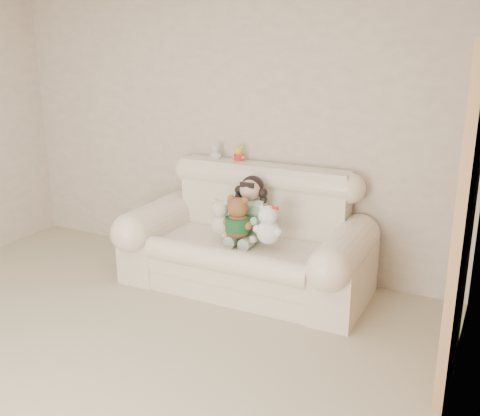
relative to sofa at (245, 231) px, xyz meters
name	(u,v)px	position (x,y,z in m)	size (l,w,h in m)	color
floor	(33,397)	(-0.47, -2.00, -0.52)	(5.00, 5.00, 0.00)	gray
wall_back	(224,127)	(-0.47, 0.50, 0.78)	(4.50, 4.50, 0.00)	beige
wall_right	(444,263)	(1.78, -2.00, 0.78)	(5.00, 5.00, 0.00)	beige
sofa	(245,231)	(0.00, 0.00, 0.00)	(2.10, 0.95, 1.03)	#FFEACD
door_panel	(465,220)	(1.75, -0.60, 0.54)	(0.06, 0.90, 2.10)	tan
seated_child	(250,208)	(0.01, 0.08, 0.19)	(0.34, 0.42, 0.57)	#256C2F
brown_teddy	(238,213)	(0.00, -0.13, 0.20)	(0.27, 0.21, 0.43)	brown
white_cat	(268,220)	(0.27, -0.14, 0.18)	(0.25, 0.19, 0.39)	white
cream_teddy	(220,214)	(-0.17, -0.13, 0.17)	(0.24, 0.18, 0.37)	beige
yellow_mini_bear	(239,153)	(-0.25, 0.39, 0.59)	(0.12, 0.09, 0.18)	yellow
grey_mini_plush	(216,151)	(-0.48, 0.38, 0.59)	(0.12, 0.09, 0.18)	silver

